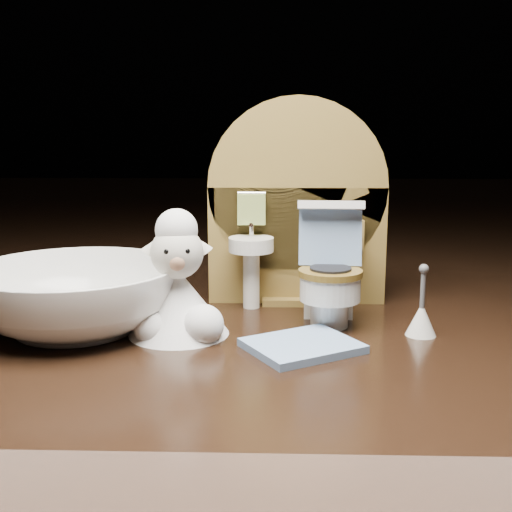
{
  "coord_description": "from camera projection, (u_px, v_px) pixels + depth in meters",
  "views": [
    {
      "loc": [
        -0.02,
        -0.4,
        0.13
      ],
      "look_at": [
        -0.03,
        0.01,
        0.05
      ],
      "focal_mm": 45.0,
      "sensor_mm": 36.0,
      "label": 1
    }
  ],
  "objects": [
    {
      "name": "backdrop_panel",
      "position": [
        296.0,
        214.0,
        0.47
      ],
      "size": [
        0.13,
        0.05,
        0.15
      ],
      "color": "olive",
      "rests_on": "ground"
    },
    {
      "name": "toy_toilet",
      "position": [
        330.0,
        279.0,
        0.42
      ],
      "size": [
        0.04,
        0.05,
        0.08
      ],
      "rotation": [
        0.0,
        0.0,
        -0.04
      ],
      "color": "white",
      "rests_on": "ground"
    },
    {
      "name": "bath_mat",
      "position": [
        302.0,
        346.0,
        0.38
      ],
      "size": [
        0.08,
        0.07,
        0.0
      ],
      "primitive_type": "cube",
      "rotation": [
        0.0,
        0.0,
        0.54
      ],
      "color": "#799AC8",
      "rests_on": "ground"
    },
    {
      "name": "toilet_brush",
      "position": [
        421.0,
        317.0,
        0.4
      ],
      "size": [
        0.02,
        0.02,
        0.05
      ],
      "color": "white",
      "rests_on": "ground"
    },
    {
      "name": "plush_lamb",
      "position": [
        179.0,
        291.0,
        0.4
      ],
      "size": [
        0.06,
        0.06,
        0.08
      ],
      "rotation": [
        0.0,
        0.0,
        0.15
      ],
      "color": "white",
      "rests_on": "ground"
    },
    {
      "name": "ceramic_bowl",
      "position": [
        76.0,
        298.0,
        0.41
      ],
      "size": [
        0.13,
        0.13,
        0.04
      ],
      "primitive_type": "imported",
      "rotation": [
        0.0,
        0.0,
        0.01
      ],
      "color": "white",
      "rests_on": "ground"
    }
  ]
}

